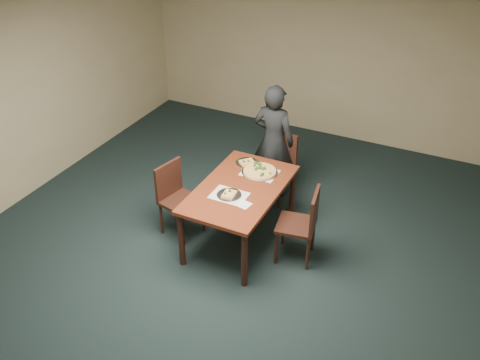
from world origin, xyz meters
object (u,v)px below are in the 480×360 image
at_px(slice_plate_near, 229,194).
at_px(slice_plate_far, 247,162).
at_px(chair_far, 278,162).
at_px(pizza_pan, 260,171).
at_px(chair_left, 176,195).
at_px(chair_right, 303,221).
at_px(dining_table, 240,194).
at_px(diner, 274,141).

relative_size(slice_plate_near, slice_plate_far, 1.00).
bearing_deg(chair_far, pizza_pan, -77.92).
relative_size(chair_far, chair_left, 1.00).
bearing_deg(pizza_pan, chair_right, -28.47).
bearing_deg(chair_far, dining_table, -82.89).
relative_size(diner, pizza_pan, 3.61).
bearing_deg(slice_plate_far, dining_table, -72.75).
relative_size(dining_table, chair_left, 1.65).
bearing_deg(slice_plate_near, chair_far, 87.23).
height_order(dining_table, diner, diner).
bearing_deg(chair_far, diner, 160.81).
xyz_separation_m(dining_table, diner, (-0.07, 1.15, 0.12)).
height_order(chair_left, pizza_pan, chair_left).
bearing_deg(slice_plate_far, diner, 81.55).
height_order(dining_table, chair_far, chair_far).
distance_m(dining_table, chair_left, 0.81).
relative_size(chair_far, slice_plate_near, 3.25).
bearing_deg(chair_right, pizza_pan, -128.10).
height_order(dining_table, slice_plate_far, slice_plate_far).
xyz_separation_m(dining_table, chair_far, (0.03, 1.10, -0.14)).
relative_size(chair_far, slice_plate_far, 3.25).
xyz_separation_m(chair_far, slice_plate_near, (-0.06, -1.30, 0.25)).
bearing_deg(slice_plate_near, chair_right, 14.34).
bearing_deg(slice_plate_near, slice_plate_far, 99.82).
relative_size(chair_left, pizza_pan, 2.10).
distance_m(chair_far, diner, 0.29).
height_order(chair_far, diner, diner).
bearing_deg(pizza_pan, chair_left, -146.90).
height_order(chair_far, slice_plate_far, chair_far).
relative_size(diner, slice_plate_near, 5.59).
bearing_deg(chair_left, dining_table, -66.21).
bearing_deg(pizza_pan, diner, 100.69).
bearing_deg(pizza_pan, slice_plate_far, 150.18).
bearing_deg(diner, slice_plate_far, 84.18).
bearing_deg(diner, chair_far, 155.02).
height_order(chair_left, diner, diner).
bearing_deg(slice_plate_near, pizza_pan, 79.74).
height_order(diner, slice_plate_near, diner).
relative_size(chair_left, slice_plate_near, 3.25).
bearing_deg(diner, dining_table, 96.22).
bearing_deg(diner, chair_left, 64.28).
xyz_separation_m(diner, pizza_pan, (0.14, -0.75, -0.01)).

